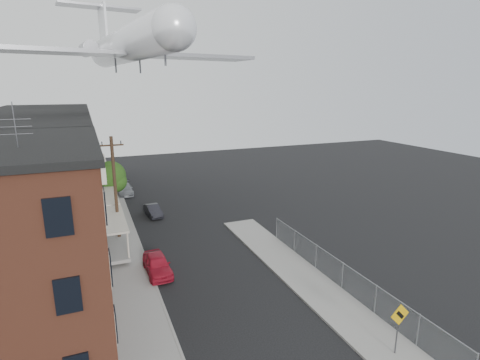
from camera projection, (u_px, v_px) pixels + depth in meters
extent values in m
cube|color=gray|center=(115.00, 220.00, 36.59)|extent=(3.00, 62.00, 0.12)
cube|color=gray|center=(313.00, 286.00, 24.50)|extent=(3.00, 26.00, 0.12)
cube|color=gray|center=(131.00, 218.00, 37.12)|extent=(0.15, 62.00, 0.14)
cube|color=gray|center=(294.00, 290.00, 23.96)|extent=(0.15, 26.00, 0.14)
cube|color=beige|center=(97.00, 150.00, 18.48)|extent=(0.16, 12.20, 0.60)
cylinder|color=#515156|center=(15.00, 127.00, 15.19)|extent=(0.04, 0.04, 2.00)
cube|color=slate|center=(21.00, 200.00, 26.26)|extent=(10.00, 7.00, 10.00)
cube|color=black|center=(11.00, 126.00, 25.02)|extent=(10.25, 7.00, 0.30)
cube|color=gray|center=(115.00, 246.00, 29.52)|extent=(1.80, 6.40, 0.25)
cube|color=beige|center=(112.00, 219.00, 28.98)|extent=(1.90, 6.50, 0.15)
cube|color=gray|center=(33.00, 178.00, 32.54)|extent=(10.00, 7.00, 10.00)
cube|color=black|center=(25.00, 119.00, 31.30)|extent=(10.25, 7.00, 0.30)
cube|color=gray|center=(109.00, 218.00, 35.80)|extent=(1.80, 6.40, 0.25)
cube|color=beige|center=(107.00, 196.00, 35.27)|extent=(1.90, 6.50, 0.15)
cube|color=slate|center=(41.00, 163.00, 38.82)|extent=(10.00, 7.00, 10.00)
cube|color=black|center=(34.00, 113.00, 37.58)|extent=(10.25, 7.00, 0.30)
cube|color=gray|center=(105.00, 198.00, 42.08)|extent=(1.80, 6.40, 0.25)
cube|color=beige|center=(103.00, 179.00, 41.55)|extent=(1.90, 6.50, 0.15)
cube|color=gray|center=(47.00, 153.00, 45.10)|extent=(10.00, 7.00, 10.00)
cube|color=black|center=(41.00, 109.00, 43.86)|extent=(10.25, 7.00, 0.30)
cube|color=gray|center=(102.00, 184.00, 48.36)|extent=(1.80, 6.40, 0.25)
cube|color=beige|center=(100.00, 167.00, 47.83)|extent=(1.90, 6.50, 0.15)
cube|color=slate|center=(51.00, 145.00, 51.38)|extent=(10.00, 7.00, 10.00)
cube|color=black|center=(46.00, 107.00, 50.14)|extent=(10.25, 7.00, 0.30)
cube|color=gray|center=(99.00, 173.00, 54.64)|extent=(1.80, 6.40, 0.25)
cube|color=beige|center=(98.00, 158.00, 54.11)|extent=(1.90, 6.50, 0.15)
cylinder|color=gray|center=(418.00, 331.00, 18.56)|extent=(0.06, 0.06, 1.90)
cylinder|color=gray|center=(375.00, 300.00, 21.25)|extent=(0.06, 0.06, 1.90)
cylinder|color=gray|center=(342.00, 276.00, 23.94)|extent=(0.06, 0.06, 1.90)
cylinder|color=gray|center=(316.00, 257.00, 26.63)|extent=(0.06, 0.06, 1.90)
cylinder|color=gray|center=(295.00, 241.00, 29.32)|extent=(0.06, 0.06, 1.90)
cylinder|color=gray|center=(277.00, 228.00, 32.02)|extent=(0.06, 0.06, 1.90)
cube|color=gray|center=(343.00, 263.00, 23.72)|extent=(0.04, 18.00, 0.04)
cube|color=gray|center=(342.00, 276.00, 23.94)|extent=(0.02, 18.00, 1.80)
cylinder|color=#515156|center=(397.00, 332.00, 17.96)|extent=(0.07, 0.07, 2.60)
cube|color=#DFA50B|center=(400.00, 315.00, 17.69)|extent=(1.10, 0.03, 1.10)
cube|color=black|center=(400.00, 315.00, 17.67)|extent=(0.52, 0.02, 0.52)
cylinder|color=black|center=(116.00, 192.00, 30.09)|extent=(0.26, 0.26, 9.00)
cube|color=black|center=(112.00, 145.00, 29.17)|extent=(1.80, 0.12, 0.12)
cylinder|color=black|center=(102.00, 143.00, 28.87)|extent=(0.08, 0.08, 0.25)
cylinder|color=black|center=(121.00, 142.00, 29.38)|extent=(0.08, 0.08, 0.25)
cylinder|color=black|center=(112.00, 198.00, 39.94)|extent=(0.24, 0.24, 2.40)
sphere|color=#1E4211|center=(110.00, 176.00, 39.36)|extent=(3.20, 3.20, 3.20)
sphere|color=#1E4211|center=(116.00, 181.00, 39.41)|extent=(2.24, 2.24, 2.24)
imported|color=#B4172C|center=(157.00, 264.00, 26.11)|extent=(1.71, 4.07, 1.37)
imported|color=black|center=(153.00, 211.00, 37.83)|extent=(1.54, 3.56, 1.14)
imported|color=gray|center=(125.00, 189.00, 45.55)|extent=(1.79, 4.30, 1.24)
cylinder|color=white|center=(129.00, 45.00, 36.28)|extent=(6.55, 24.52, 3.24)
sphere|color=white|center=(174.00, 28.00, 26.09)|extent=(3.24, 3.24, 3.24)
cone|color=white|center=(104.00, 54.00, 46.46)|extent=(3.63, 3.45, 3.24)
cube|color=#939399|center=(134.00, 54.00, 35.25)|extent=(24.66, 7.55, 0.35)
cylinder|color=#939399|center=(88.00, 49.00, 42.25)|extent=(2.16, 4.23, 1.62)
cylinder|color=#939399|center=(131.00, 51.00, 44.63)|extent=(2.16, 4.23, 1.62)
cube|color=white|center=(103.00, 29.00, 45.35)|extent=(0.78, 3.85, 5.67)
cube|color=#939399|center=(100.00, 7.00, 45.56)|extent=(9.89, 3.93, 0.25)
cylinder|color=#515156|center=(165.00, 57.00, 28.23)|extent=(0.16, 0.16, 1.22)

